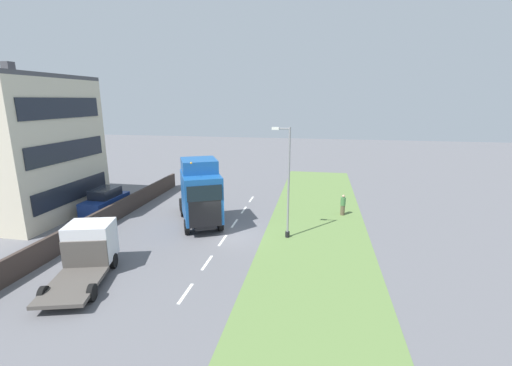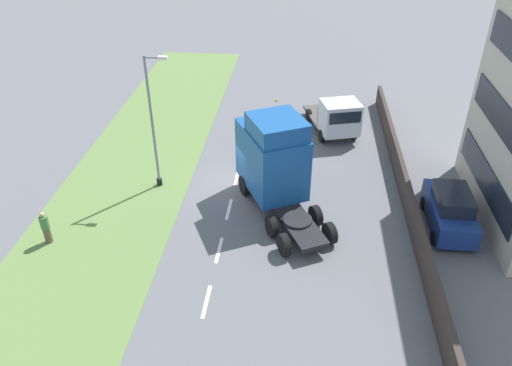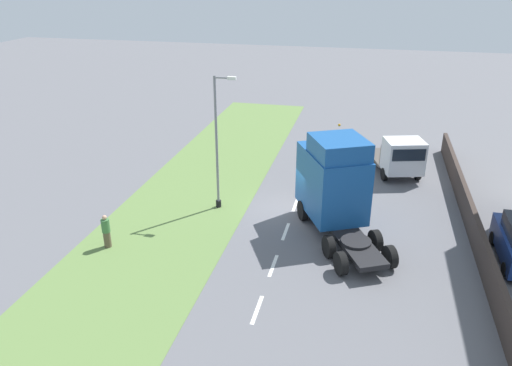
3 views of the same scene
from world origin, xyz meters
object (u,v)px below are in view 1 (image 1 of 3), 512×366
object	(u,v)px
flatbed_truck	(88,248)
pedestrian	(343,205)
parked_car	(105,201)
lamp_post	(287,188)
lorry_cab	(201,194)

from	to	relation	value
flatbed_truck	pedestrian	world-z (taller)	flatbed_truck
flatbed_truck	parked_car	bearing A→B (deg)	103.47
flatbed_truck	lamp_post	distance (m)	11.99
lorry_cab	parked_car	bearing A→B (deg)	-35.48
lamp_post	lorry_cab	bearing A→B (deg)	-8.39
flatbed_truck	lamp_post	bearing A→B (deg)	18.53
lorry_cab	parked_car	world-z (taller)	lorry_cab
lorry_cab	pedestrian	bearing A→B (deg)	176.89
parked_car	lamp_post	distance (m)	15.15
parked_car	pedestrian	world-z (taller)	parked_car
parked_car	pedestrian	distance (m)	18.98
lorry_cab	lamp_post	world-z (taller)	lamp_post
flatbed_truck	parked_car	size ratio (longest dim) A/B	1.32
parked_car	pedestrian	xyz separation A→B (m)	(-18.74, -3.00, -0.17)
parked_car	pedestrian	size ratio (longest dim) A/B	2.57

